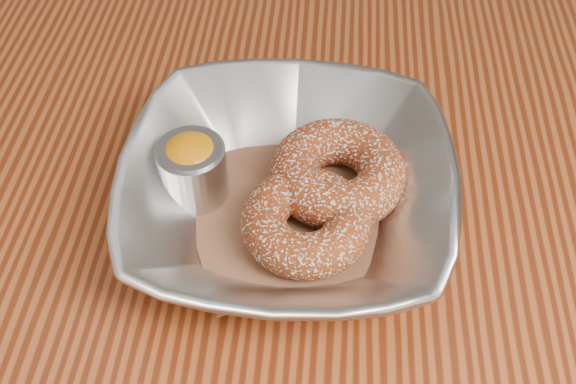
# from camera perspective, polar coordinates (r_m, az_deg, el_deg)

# --- Properties ---
(table) EXTENTS (1.20, 0.80, 0.75)m
(table) POSITION_cam_1_polar(r_m,az_deg,el_deg) (0.59, -2.77, -8.15)
(table) COLOR brown
(table) RESTS_ON ground_plane
(serving_bowl) EXTENTS (0.24, 0.24, 0.06)m
(serving_bowl) POSITION_cam_1_polar(r_m,az_deg,el_deg) (0.49, 0.00, -0.05)
(serving_bowl) COLOR #B9BCC1
(serving_bowl) RESTS_ON table
(parchment) EXTENTS (0.19, 0.19, 0.00)m
(parchment) POSITION_cam_1_polar(r_m,az_deg,el_deg) (0.50, 0.00, -1.56)
(parchment) COLOR brown
(parchment) RESTS_ON table
(donut_back) EXTENTS (0.11, 0.11, 0.04)m
(donut_back) POSITION_cam_1_polar(r_m,az_deg,el_deg) (0.50, 4.21, 1.64)
(donut_back) COLOR maroon
(donut_back) RESTS_ON parchment
(donut_front) EXTENTS (0.09, 0.09, 0.03)m
(donut_front) POSITION_cam_1_polar(r_m,az_deg,el_deg) (0.47, 1.53, -2.52)
(donut_front) COLOR maroon
(donut_front) RESTS_ON parchment
(ramekin) EXTENTS (0.05, 0.05, 0.05)m
(ramekin) POSITION_cam_1_polar(r_m,az_deg,el_deg) (0.50, -8.08, 2.05)
(ramekin) COLOR #B9BCC1
(ramekin) RESTS_ON table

